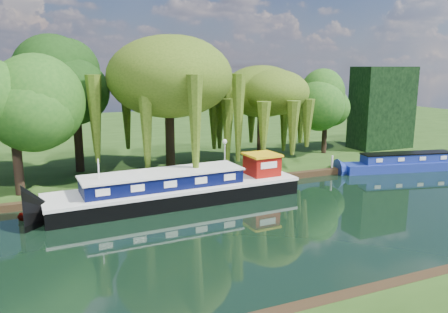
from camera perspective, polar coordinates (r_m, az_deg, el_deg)
name	(u,v)px	position (r m, az deg, el deg)	size (l,w,h in m)	color
ground	(291,222)	(24.72, 8.80, -8.42)	(120.00, 120.00, 0.00)	black
far_bank	(147,133)	(55.65, -10.03, 2.98)	(120.00, 52.00, 0.45)	#1F3B10
dutch_barge	(179,189)	(27.83, -5.85, -4.24)	(16.16, 4.37, 3.38)	black
narrowboat	(406,163)	(39.14, 22.72, -0.85)	(11.17, 4.12, 1.61)	navy
red_dinghy	(45,217)	(27.14, -22.31, -7.35)	(1.99, 2.78, 0.58)	maroon
willow_left	(169,78)	(33.10, -7.26, 10.10)	(8.20, 8.20, 9.82)	black
willow_right	(262,100)	(36.00, 4.97, 7.32)	(5.95, 5.95, 7.25)	black
tree_far_left	(12,103)	(29.77, -25.96, 6.32)	(5.27, 5.27, 8.50)	black
tree_far_mid	(75,87)	(34.97, -18.91, 8.54)	(5.73, 5.73, 9.38)	black
tree_far_right	(326,104)	(41.69, 13.16, 6.72)	(4.09, 4.09, 6.70)	black
conifer_hedge	(382,108)	(46.22, 19.94, 6.01)	(6.00, 3.00, 8.00)	black
lamppost	(225,147)	(33.33, 0.10, 1.26)	(0.36, 0.36, 2.56)	silver
mooring_posts	(224,173)	(31.36, -0.06, -2.15)	(19.16, 0.16, 1.00)	silver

